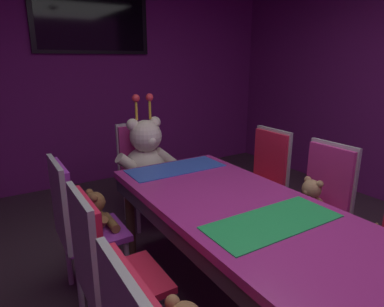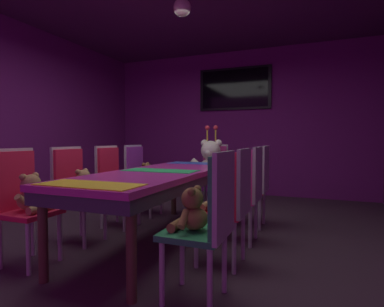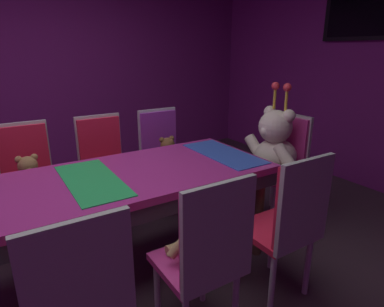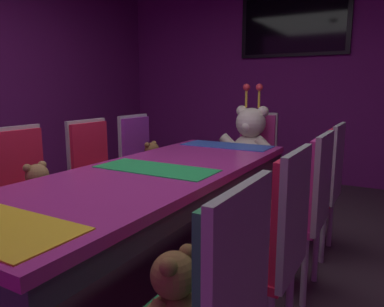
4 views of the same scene
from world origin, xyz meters
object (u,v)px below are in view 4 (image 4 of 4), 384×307
at_px(chair_left_1, 24,184).
at_px(wall_tv, 294,24).
at_px(teddy_left_1, 39,189).
at_px(throne_chair, 255,150).
at_px(chair_left_2, 95,167).
at_px(teddy_right_1, 245,230).
at_px(teddy_right_2, 284,197).
at_px(chair_right_3, 325,176).
at_px(banquet_table, 156,182).
at_px(chair_right_1, 276,235).
at_px(chair_left_3, 140,156).
at_px(teddy_right_0, 173,300).
at_px(king_teddy_bear, 250,140).
at_px(teddy_left_3, 153,159).
at_px(chair_right_2, 308,198).

bearing_deg(chair_left_1, wall_tv, 75.69).
distance_m(teddy_left_1, wall_tv, 3.78).
xyz_separation_m(chair_left_1, throne_chair, (0.87, 2.11, 0.00)).
bearing_deg(chair_left_2, teddy_right_1, -22.21).
xyz_separation_m(teddy_right_2, chair_right_3, (0.13, 0.61, 0.02)).
bearing_deg(banquet_table, chair_left_2, 158.72).
bearing_deg(banquet_table, chair_right_1, -19.69).
height_order(chair_left_3, teddy_right_0, chair_left_3).
height_order(teddy_right_1, king_teddy_bear, king_teddy_bear).
distance_m(chair_left_2, teddy_right_1, 1.68).
relative_size(banquet_table, throne_chair, 2.56).
height_order(teddy_left_1, teddy_left_3, teddy_left_1).
height_order(banquet_table, chair_right_3, chair_right_3).
bearing_deg(banquet_table, chair_left_1, -160.81).
height_order(chair_right_3, throne_chair, same).
xyz_separation_m(chair_left_3, king_teddy_bear, (0.84, 0.71, 0.12)).
relative_size(banquet_table, chair_right_2, 2.56).
xyz_separation_m(chair_left_1, teddy_left_1, (0.14, 0.00, -0.01)).
distance_m(chair_left_3, teddy_right_2, 1.67).
bearing_deg(teddy_right_2, chair_left_1, 21.63).
relative_size(chair_left_1, chair_right_3, 1.00).
height_order(teddy_left_1, teddy_right_0, teddy_left_1).
bearing_deg(throne_chair, teddy_right_2, 25.93).
bearing_deg(chair_left_1, teddy_left_3, 81.92).
height_order(chair_left_3, wall_tv, wall_tv).
bearing_deg(throne_chair, teddy_left_3, -38.46).
xyz_separation_m(teddy_left_3, throne_chair, (0.70, 0.87, 0.02)).
xyz_separation_m(chair_left_1, chair_left_2, (0.03, 0.63, 0.00)).
relative_size(banquet_table, chair_right_3, 2.56).
distance_m(chair_right_1, king_teddy_bear, 2.13).
bearing_deg(teddy_right_0, teddy_left_3, -52.72).
relative_size(banquet_table, teddy_right_0, 8.10).
bearing_deg(teddy_right_0, chair_left_2, -38.95).
bearing_deg(chair_right_2, king_teddy_bear, -56.67).
bearing_deg(chair_right_3, chair_right_2, 90.94).
bearing_deg(chair_left_3, chair_left_2, -90.12).
distance_m(banquet_table, teddy_right_0, 1.19).
height_order(banquet_table, king_teddy_bear, king_teddy_bear).
relative_size(teddy_left_1, teddy_right_1, 0.97).
bearing_deg(chair_right_3, king_teddy_bear, -39.43).
bearing_deg(king_teddy_bear, chair_left_3, -49.79).
distance_m(king_teddy_bear, wall_tv, 1.98).
distance_m(chair_left_2, chair_right_2, 1.70).
bearing_deg(chair_right_2, teddy_right_2, -0.00).
xyz_separation_m(chair_left_1, teddy_right_2, (1.59, 0.63, -0.02)).
distance_m(chair_left_3, chair_right_3, 1.69).
xyz_separation_m(chair_right_3, throne_chair, (-0.85, 0.87, 0.00)).
bearing_deg(banquet_table, throne_chair, 90.00).
bearing_deg(chair_left_2, king_teddy_bear, 57.32).
xyz_separation_m(teddy_left_1, teddy_right_2, (1.44, 0.63, -0.01)).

